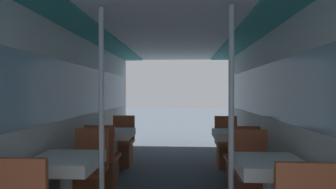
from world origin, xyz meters
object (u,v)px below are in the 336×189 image
Objects in this scene: chair_left_far_0 at (87,183)px; chair_right_near_1 at (241,170)px; dining_table_left_1 at (114,137)px; chair_left_far_1 at (122,150)px; dining_table_right_1 at (233,139)px; chair_left_near_1 at (103,168)px; chair_right_far_0 at (253,186)px; support_pole_right_0 at (231,122)px; dining_table_left_0 at (66,169)px; support_pole_left_0 at (102,121)px; chair_right_far_1 at (227,151)px; dining_table_right_0 at (270,173)px.

chair_left_far_0 and chair_right_near_1 have the same top height.
chair_right_near_1 is (1.92, 0.61, 0.00)m from chair_left_far_0.
dining_table_left_1 is 0.65m from chair_left_far_1.
chair_right_near_1 is at bearing -90.00° from dining_table_right_1.
chair_left_near_1 is 2.03m from dining_table_right_1.
support_pole_right_0 is at bearing 58.28° from chair_right_far_0.
chair_left_far_1 is (0.00, 0.57, -0.33)m from dining_table_left_1.
dining_table_left_0 is 0.58m from support_pole_left_0.
dining_table_left_0 and dining_table_right_1 have the same top height.
chair_left_far_1 is at bearing 0.00° from chair_right_far_1.
chair_left_near_1 is 0.42× the size of support_pole_right_0.
support_pole_left_0 reaches higher than chair_left_near_1.
chair_right_near_1 is at bearing 36.89° from support_pole_left_0.
support_pole_right_0 is 2.38× the size of chair_right_near_1.
chair_left_far_0 is 1.00× the size of chair_left_far_1.
support_pole_right_0 is at bearing 160.15° from chair_left_far_0.
dining_table_right_0 is at bearing 0.00° from support_pole_right_0.
support_pole_left_0 is at bearing -131.98° from dining_table_right_1.
support_pole_left_0 is 1.84m from chair_right_far_0.
chair_left_far_1 is 3.02m from dining_table_right_0.
chair_left_far_1 is (-0.35, 2.31, -0.79)m from support_pole_left_0.
chair_left_near_1 is at bearing 148.46° from dining_table_right_0.
dining_table_left_1 is 0.81× the size of chair_left_near_1.
support_pole_left_0 is at bearing 121.72° from chair_left_far_0.
dining_table_left_0 is 2.59m from dining_table_right_1.
chair_left_far_0 is 1.22m from dining_table_left_1.
chair_right_near_1 is (-0.00, 1.18, -0.33)m from dining_table_right_0.
chair_left_near_1 is at bearing 90.00° from dining_table_left_0.
dining_table_left_0 is 0.81× the size of chair_left_far_1.
support_pole_left_0 reaches higher than chair_right_far_0.
dining_table_left_1 is at bearing 101.35° from support_pole_left_0.
support_pole_right_0 is 1.84m from dining_table_right_1.
chair_right_far_0 is 1.74m from chair_right_far_1.
support_pole_right_0 is (1.57, -2.31, 0.79)m from chair_left_far_1.
support_pole_right_0 is (-0.35, 0.00, 0.46)m from dining_table_right_0.
chair_left_far_1 is at bearing -42.27° from chair_right_far_0.
dining_table_left_1 is at bearing -31.54° from chair_right_far_0.
chair_right_far_1 is (1.92, 0.00, 0.00)m from chair_left_far_1.
chair_left_near_1 is (0.00, 0.61, 0.00)m from chair_left_far_0.
dining_table_right_1 is at bearing 48.02° from support_pole_left_0.
support_pole_right_0 is 2.46m from chair_right_far_1.
support_pole_right_0 is at bearing 180.00° from dining_table_right_0.
dining_table_left_0 is at bearing -137.73° from dining_table_right_1.
chair_left_far_0 reaches higher than dining_table_left_0.
chair_right_near_1 is at bearing 90.00° from dining_table_right_0.
dining_table_right_0 is at bearing -42.27° from dining_table_left_1.
support_pole_right_0 reaches higher than dining_table_left_0.
dining_table_left_1 is at bearing 180.00° from dining_table_right_1.
support_pole_left_0 reaches higher than dining_table_left_1.
chair_left_near_1 is 2.27m from dining_table_right_0.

